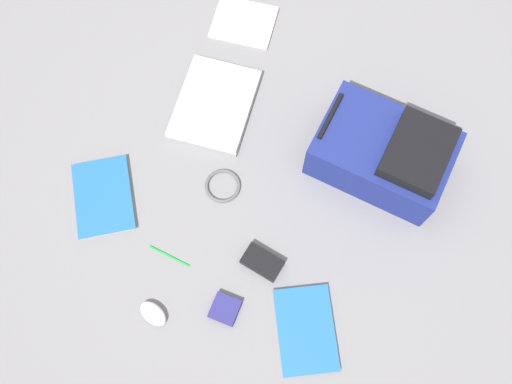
{
  "coord_description": "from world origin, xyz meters",
  "views": [
    {
      "loc": [
        -0.59,
        -0.35,
        1.78
      ],
      "look_at": [
        -0.05,
        -0.01,
        0.02
      ],
      "focal_mm": 38.81,
      "sensor_mm": 36.0,
      "label": 1
    }
  ],
  "objects_px": {
    "pen_black": "(169,256)",
    "earbud_pouch": "(225,309)",
    "book_red": "(103,197)",
    "power_brick": "(262,262)",
    "book_manual": "(306,330)",
    "book_comic": "(244,23)",
    "cable_coil": "(223,186)",
    "backpack": "(385,153)",
    "laptop": "(215,104)",
    "computer_mouse": "(153,314)"
  },
  "relations": [
    {
      "from": "laptop",
      "to": "power_brick",
      "type": "relative_size",
      "value": 3.15
    },
    {
      "from": "laptop",
      "to": "pen_black",
      "type": "distance_m",
      "value": 0.57
    },
    {
      "from": "book_red",
      "to": "computer_mouse",
      "type": "distance_m",
      "value": 0.44
    },
    {
      "from": "pen_black",
      "to": "earbud_pouch",
      "type": "xyz_separation_m",
      "value": [
        -0.05,
        -0.25,
        0.01
      ]
    },
    {
      "from": "backpack",
      "to": "computer_mouse",
      "type": "height_order",
      "value": "backpack"
    },
    {
      "from": "book_red",
      "to": "earbud_pouch",
      "type": "bearing_deg",
      "value": -99.54
    },
    {
      "from": "computer_mouse",
      "to": "cable_coil",
      "type": "relative_size",
      "value": 0.79
    },
    {
      "from": "computer_mouse",
      "to": "book_comic",
      "type": "bearing_deg",
      "value": 26.88
    },
    {
      "from": "power_brick",
      "to": "earbud_pouch",
      "type": "bearing_deg",
      "value": 173.9
    },
    {
      "from": "book_manual",
      "to": "cable_coil",
      "type": "relative_size",
      "value": 2.61
    },
    {
      "from": "book_comic",
      "to": "power_brick",
      "type": "distance_m",
      "value": 0.94
    },
    {
      "from": "laptop",
      "to": "computer_mouse",
      "type": "relative_size",
      "value": 4.19
    },
    {
      "from": "earbud_pouch",
      "to": "pen_black",
      "type": "bearing_deg",
      "value": 79.44
    },
    {
      "from": "book_comic",
      "to": "computer_mouse",
      "type": "xyz_separation_m",
      "value": [
        -1.08,
        -0.36,
        0.01
      ]
    },
    {
      "from": "cable_coil",
      "to": "earbud_pouch",
      "type": "xyz_separation_m",
      "value": [
        -0.35,
        -0.24,
        0.01
      ]
    },
    {
      "from": "book_red",
      "to": "cable_coil",
      "type": "xyz_separation_m",
      "value": [
        0.25,
        -0.32,
        -0.0
      ]
    },
    {
      "from": "laptop",
      "to": "cable_coil",
      "type": "xyz_separation_m",
      "value": [
        -0.24,
        -0.2,
        -0.01
      ]
    },
    {
      "from": "computer_mouse",
      "to": "pen_black",
      "type": "distance_m",
      "value": 0.19
    },
    {
      "from": "book_manual",
      "to": "pen_black",
      "type": "xyz_separation_m",
      "value": [
        -0.03,
        0.5,
        -0.0
      ]
    },
    {
      "from": "pen_black",
      "to": "book_comic",
      "type": "bearing_deg",
      "value": 17.76
    },
    {
      "from": "pen_black",
      "to": "computer_mouse",
      "type": "bearing_deg",
      "value": -159.36
    },
    {
      "from": "pen_black",
      "to": "book_manual",
      "type": "bearing_deg",
      "value": -86.0
    },
    {
      "from": "laptop",
      "to": "power_brick",
      "type": "distance_m",
      "value": 0.6
    },
    {
      "from": "book_red",
      "to": "earbud_pouch",
      "type": "distance_m",
      "value": 0.56
    },
    {
      "from": "backpack",
      "to": "cable_coil",
      "type": "height_order",
      "value": "backpack"
    },
    {
      "from": "backpack",
      "to": "laptop",
      "type": "relative_size",
      "value": 1.14
    },
    {
      "from": "pen_black",
      "to": "earbud_pouch",
      "type": "height_order",
      "value": "earbud_pouch"
    },
    {
      "from": "cable_coil",
      "to": "pen_black",
      "type": "xyz_separation_m",
      "value": [
        -0.3,
        0.01,
        -0.0
      ]
    },
    {
      "from": "book_red",
      "to": "cable_coil",
      "type": "bearing_deg",
      "value": -51.82
    },
    {
      "from": "book_red",
      "to": "book_manual",
      "type": "xyz_separation_m",
      "value": [
        -0.01,
        -0.81,
        -0.0
      ]
    },
    {
      "from": "book_manual",
      "to": "earbud_pouch",
      "type": "xyz_separation_m",
      "value": [
        -0.08,
        0.25,
        0.0
      ]
    },
    {
      "from": "book_red",
      "to": "power_brick",
      "type": "height_order",
      "value": "power_brick"
    },
    {
      "from": "book_comic",
      "to": "cable_coil",
      "type": "bearing_deg",
      "value": -153.36
    },
    {
      "from": "earbud_pouch",
      "to": "book_comic",
      "type": "bearing_deg",
      "value": 29.64
    },
    {
      "from": "laptop",
      "to": "computer_mouse",
      "type": "bearing_deg",
      "value": -160.88
    },
    {
      "from": "book_manual",
      "to": "computer_mouse",
      "type": "bearing_deg",
      "value": 116.48
    },
    {
      "from": "book_manual",
      "to": "power_brick",
      "type": "xyz_separation_m",
      "value": [
        0.11,
        0.23,
        0.01
      ]
    },
    {
      "from": "power_brick",
      "to": "backpack",
      "type": "bearing_deg",
      "value": -17.03
    },
    {
      "from": "laptop",
      "to": "book_red",
      "type": "xyz_separation_m",
      "value": [
        -0.49,
        0.12,
        -0.01
      ]
    },
    {
      "from": "laptop",
      "to": "pen_black",
      "type": "height_order",
      "value": "laptop"
    },
    {
      "from": "cable_coil",
      "to": "earbud_pouch",
      "type": "bearing_deg",
      "value": -145.55
    },
    {
      "from": "laptop",
      "to": "power_brick",
      "type": "xyz_separation_m",
      "value": [
        -0.4,
        -0.45,
        -0.0
      ]
    },
    {
      "from": "cable_coil",
      "to": "earbud_pouch",
      "type": "relative_size",
      "value": 1.44
    },
    {
      "from": "book_manual",
      "to": "computer_mouse",
      "type": "xyz_separation_m",
      "value": [
        -0.21,
        0.43,
        0.01
      ]
    },
    {
      "from": "laptop",
      "to": "cable_coil",
      "type": "bearing_deg",
      "value": -141.19
    },
    {
      "from": "book_comic",
      "to": "power_brick",
      "type": "height_order",
      "value": "power_brick"
    },
    {
      "from": "power_brick",
      "to": "earbud_pouch",
      "type": "xyz_separation_m",
      "value": [
        -0.19,
        0.02,
        -0.0
      ]
    },
    {
      "from": "backpack",
      "to": "book_red",
      "type": "distance_m",
      "value": 0.96
    },
    {
      "from": "book_comic",
      "to": "power_brick",
      "type": "bearing_deg",
      "value": -143.54
    },
    {
      "from": "laptop",
      "to": "earbud_pouch",
      "type": "distance_m",
      "value": 0.73
    }
  ]
}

